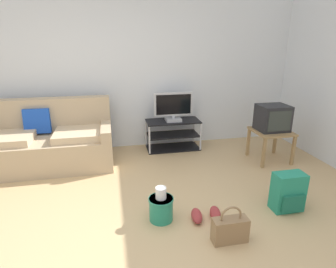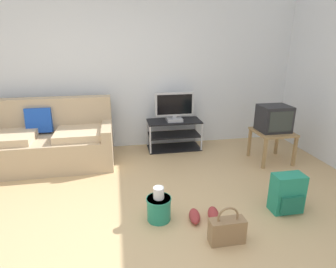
# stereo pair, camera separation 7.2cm
# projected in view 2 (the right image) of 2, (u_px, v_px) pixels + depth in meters

# --- Properties ---
(ground_plane) EXTENTS (9.00, 9.80, 0.02)m
(ground_plane) POSITION_uv_depth(u_px,v_px,m) (127.00, 237.00, 2.62)
(ground_plane) COLOR tan
(wall_back) EXTENTS (9.00, 0.10, 2.70)m
(wall_back) POSITION_uv_depth(u_px,v_px,m) (116.00, 66.00, 4.48)
(wall_back) COLOR silver
(wall_back) RESTS_ON ground_plane
(couch) EXTENTS (1.84, 0.87, 0.94)m
(couch) POSITION_uv_depth(u_px,v_px,m) (48.00, 142.00, 4.07)
(couch) COLOR tan
(couch) RESTS_ON ground_plane
(tv_stand) EXTENTS (0.88, 0.43, 0.49)m
(tv_stand) POSITION_uv_depth(u_px,v_px,m) (174.00, 135.00, 4.68)
(tv_stand) COLOR black
(tv_stand) RESTS_ON ground_plane
(flat_tv) EXTENTS (0.63, 0.22, 0.47)m
(flat_tv) POSITION_uv_depth(u_px,v_px,m) (174.00, 107.00, 4.51)
(flat_tv) COLOR #B2B2B7
(flat_tv) RESTS_ON tv_stand
(side_table) EXTENTS (0.53, 0.53, 0.47)m
(side_table) POSITION_uv_depth(u_px,v_px,m) (272.00, 136.00, 4.14)
(side_table) COLOR #9E7A4C
(side_table) RESTS_ON ground_plane
(crt_tv) EXTENTS (0.43, 0.37, 0.38)m
(crt_tv) POSITION_uv_depth(u_px,v_px,m) (274.00, 118.00, 4.07)
(crt_tv) COLOR #232326
(crt_tv) RESTS_ON side_table
(backpack) EXTENTS (0.33, 0.26, 0.42)m
(backpack) POSITION_uv_depth(u_px,v_px,m) (287.00, 193.00, 2.95)
(backpack) COLOR #238466
(backpack) RESTS_ON ground_plane
(handbag) EXTENTS (0.32, 0.13, 0.36)m
(handbag) POSITION_uv_depth(u_px,v_px,m) (227.00, 230.00, 2.51)
(handbag) COLOR olive
(handbag) RESTS_ON ground_plane
(cleaning_bucket) EXTENTS (0.25, 0.25, 0.37)m
(cleaning_bucket) POSITION_uv_depth(u_px,v_px,m) (159.00, 207.00, 2.82)
(cleaning_bucket) COLOR #238466
(cleaning_bucket) RESTS_ON ground_plane
(sneakers_pair) EXTENTS (0.36, 0.27, 0.09)m
(sneakers_pair) POSITION_uv_depth(u_px,v_px,m) (204.00, 215.00, 2.86)
(sneakers_pair) COLOR #993333
(sneakers_pair) RESTS_ON ground_plane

